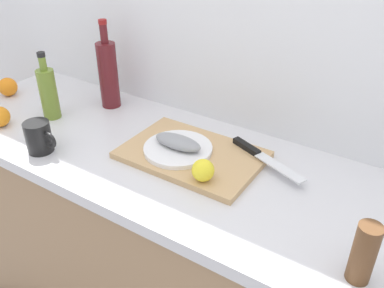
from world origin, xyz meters
The scene contains 12 objects.
back_wall centered at (0.00, 0.33, 1.25)m, with size 3.20×0.05×2.50m, color white.
kitchen_counter centered at (0.00, 0.00, 0.45)m, with size 2.00×0.60×0.90m.
cutting_board centered at (-0.01, 0.04, 0.91)m, with size 0.44×0.29×0.02m, color tan.
white_plate centered at (-0.05, 0.02, 0.93)m, with size 0.22×0.22×0.01m, color white.
fish_fillet centered at (-0.05, 0.02, 0.95)m, with size 0.16×0.07×0.04m, color gray.
chef_knife centered at (0.18, 0.13, 0.93)m, with size 0.28×0.13×0.02m.
lemon_0 centered at (0.10, -0.07, 0.95)m, with size 0.07×0.07×0.07m, color yellow.
olive_oil_bottle centered at (-0.60, -0.02, 1.00)m, with size 0.06×0.06×0.25m.
wine_bottle centered at (-0.49, 0.18, 1.03)m, with size 0.07×0.07×0.34m.
coffee_mug_0 centered at (-0.45, -0.20, 0.95)m, with size 0.12×0.08×0.10m.
orange_1 centered at (-0.91, 0.02, 0.94)m, with size 0.08×0.08×0.08m, color orange.
pepper_mill centered at (0.56, -0.18, 0.98)m, with size 0.05×0.05×0.15m, color brown.
Camera 1 is at (0.60, -0.90, 1.63)m, focal length 38.83 mm.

